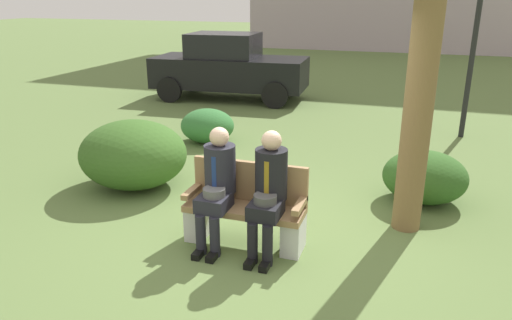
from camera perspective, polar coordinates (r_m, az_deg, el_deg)
The scene contains 9 objects.
ground_plane at distance 5.62m, azimuth 0.08°, elevation -8.97°, with size 80.00×80.00×0.00m, color #5D753E.
park_bench at distance 5.35m, azimuth -1.19°, elevation -5.80°, with size 1.31×0.44×0.90m.
seated_man_left at distance 5.21m, azimuth -4.60°, elevation -2.58°, with size 0.34×0.72×1.31m.
seated_man_right at distance 5.03m, azimuth 1.49°, elevation -3.27°, with size 0.34×0.72×1.32m.
shrub_near_bench at distance 6.78m, azimuth 19.21°, elevation -1.88°, with size 1.09×1.00×0.68m, color #2F5A20.
shrub_mid_lawn at distance 7.08m, azimuth -14.23°, elevation 0.66°, with size 1.53×1.41×0.96m, color #355D22.
shrub_far_lawn at distance 9.04m, azimuth -5.73°, elevation 4.03°, with size 1.00×0.91×0.62m, color #347235.
parked_car_near at distance 12.71m, azimuth -3.24°, elevation 10.87°, with size 3.99×1.92×1.68m.
street_lamp at distance 9.89m, azimuth 24.58°, elevation 14.75°, with size 0.24×0.24×3.56m.
Camera 1 is at (1.55, -4.71, 2.64)m, focal length 34.04 mm.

